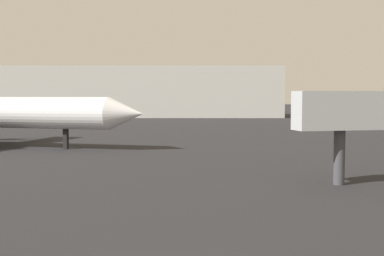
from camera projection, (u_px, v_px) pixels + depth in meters
The scene contains 1 object.
terminal_building at pixel (137, 92), 133.41m from camera, with size 74.79×19.79×12.84m, color #B7B7B2.
Camera 1 is at (0.85, -13.97, 5.59)m, focal length 47.40 mm.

